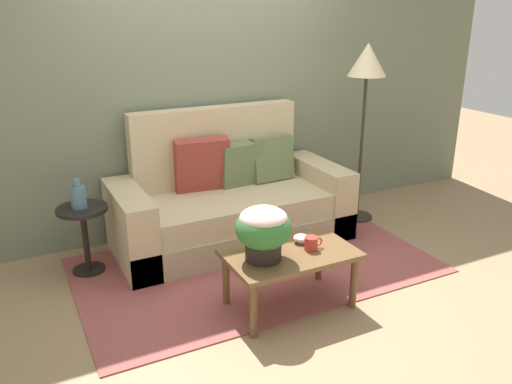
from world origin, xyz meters
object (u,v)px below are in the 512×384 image
floor_lamp (367,74)px  snack_bowl (301,238)px  side_table (84,228)px  coffee_mug (311,243)px  potted_plant (263,229)px  table_vase (78,196)px  couch (230,204)px  coffee_table (290,259)px

floor_lamp → snack_bowl: bearing=-141.9°
side_table → snack_bowl: bearing=-38.9°
side_table → coffee_mug: (1.32, -1.18, 0.09)m
potted_plant → table_vase: 1.51m
couch → table_vase: (-1.27, -0.05, 0.30)m
couch → snack_bowl: 1.11m
coffee_table → potted_plant: bearing=-176.1°
coffee_table → table_vase: (-1.19, 1.14, 0.28)m
snack_bowl → table_vase: (-1.33, 1.05, 0.19)m
couch → side_table: bearing=-177.8°
side_table → coffee_mug: side_table is taller
side_table → snack_bowl: size_ratio=4.86×
side_table → floor_lamp: bearing=-1.4°
table_vase → potted_plant: bearing=-50.0°
snack_bowl → table_vase: table_vase is taller
potted_plant → coffee_mug: (0.36, -0.02, -0.17)m
coffee_mug → couch: bearing=93.0°
potted_plant → floor_lamp: bearing=34.1°
floor_lamp → potted_plant: 2.11m
side_table → table_vase: size_ratio=2.36×
coffee_table → table_vase: size_ratio=3.80×
coffee_table → table_vase: table_vase is taller
floor_lamp → couch: bearing=175.2°
couch → potted_plant: size_ratio=5.53×
couch → potted_plant: 1.28m
floor_lamp → potted_plant: bearing=-145.9°
floor_lamp → side_table: bearing=178.6°
side_table → coffee_mug: 1.77m
floor_lamp → coffee_mug: floor_lamp is taller
side_table → potted_plant: potted_plant is taller
couch → coffee_table: 1.20m
couch → coffee_mug: 1.24m
potted_plant → couch: bearing=76.3°
coffee_mug → side_table: bearing=138.1°
couch → table_vase: 1.30m
side_table → floor_lamp: size_ratio=0.32×
table_vase → coffee_table: bearing=-44.0°
potted_plant → table_vase: (-0.97, 1.16, 0.00)m
side_table → table_vase: table_vase is taller
side_table → potted_plant: (0.96, -1.16, 0.26)m
couch → side_table: (-1.25, -0.05, 0.03)m
coffee_table → floor_lamp: floor_lamp is taller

